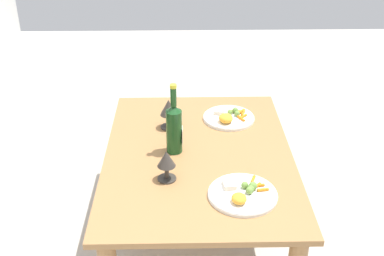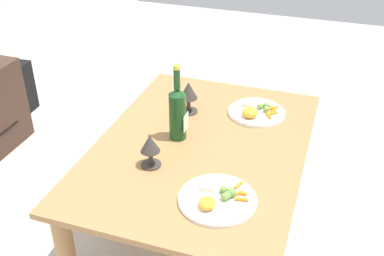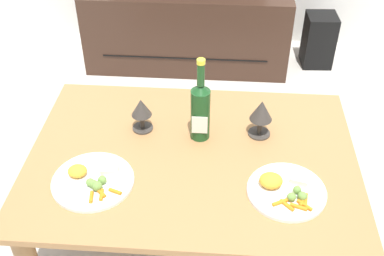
{
  "view_description": "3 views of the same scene",
  "coord_description": "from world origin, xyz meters",
  "px_view_note": "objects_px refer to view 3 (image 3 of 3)",
  "views": [
    {
      "loc": [
        -1.87,
        0.07,
        1.64
      ],
      "look_at": [
        0.05,
        0.03,
        0.57
      ],
      "focal_mm": 46.35,
      "sensor_mm": 36.0,
      "label": 1
    },
    {
      "loc": [
        -1.52,
        -0.48,
        1.53
      ],
      "look_at": [
        -0.03,
        0.03,
        0.56
      ],
      "focal_mm": 43.91,
      "sensor_mm": 36.0,
      "label": 2
    },
    {
      "loc": [
        0.09,
        -1.28,
        1.61
      ],
      "look_at": [
        -0.0,
        0.04,
        0.56
      ],
      "focal_mm": 45.24,
      "sensor_mm": 36.0,
      "label": 3
    }
  ],
  "objects_px": {
    "floor_speaker": "(319,40)",
    "dinner_plate_left": "(93,180)",
    "goblet_right": "(261,112)",
    "tv_stand": "(188,24)",
    "dining_table": "(192,170)",
    "wine_bottle": "(200,109)",
    "dinner_plate_right": "(286,190)",
    "goblet_left": "(141,110)"
  },
  "relations": [
    {
      "from": "floor_speaker",
      "to": "wine_bottle",
      "type": "relative_size",
      "value": 1.01
    },
    {
      "from": "goblet_left",
      "to": "dinner_plate_left",
      "type": "xyz_separation_m",
      "value": [
        -0.12,
        -0.3,
        -0.08
      ]
    },
    {
      "from": "wine_bottle",
      "to": "dinner_plate_right",
      "type": "height_order",
      "value": "wine_bottle"
    },
    {
      "from": "dinner_plate_right",
      "to": "goblet_right",
      "type": "bearing_deg",
      "value": 104.11
    },
    {
      "from": "floor_speaker",
      "to": "dinner_plate_right",
      "type": "distance_m",
      "value": 1.71
    },
    {
      "from": "tv_stand",
      "to": "dinner_plate_left",
      "type": "distance_m",
      "value": 1.66
    },
    {
      "from": "tv_stand",
      "to": "floor_speaker",
      "type": "height_order",
      "value": "tv_stand"
    },
    {
      "from": "floor_speaker",
      "to": "dinner_plate_left",
      "type": "bearing_deg",
      "value": -124.67
    },
    {
      "from": "dining_table",
      "to": "floor_speaker",
      "type": "height_order",
      "value": "dining_table"
    },
    {
      "from": "dining_table",
      "to": "wine_bottle",
      "type": "distance_m",
      "value": 0.23
    },
    {
      "from": "dining_table",
      "to": "wine_bottle",
      "type": "xyz_separation_m",
      "value": [
        0.02,
        0.11,
        0.2
      ]
    },
    {
      "from": "dinner_plate_left",
      "to": "dinner_plate_right",
      "type": "xyz_separation_m",
      "value": [
        0.63,
        0.0,
        0.0
      ]
    },
    {
      "from": "floor_speaker",
      "to": "goblet_right",
      "type": "relative_size",
      "value": 2.22
    },
    {
      "from": "dining_table",
      "to": "goblet_right",
      "type": "distance_m",
      "value": 0.33
    },
    {
      "from": "dining_table",
      "to": "wine_bottle",
      "type": "relative_size",
      "value": 3.55
    },
    {
      "from": "dining_table",
      "to": "tv_stand",
      "type": "bearing_deg",
      "value": 95.29
    },
    {
      "from": "dining_table",
      "to": "goblet_left",
      "type": "xyz_separation_m",
      "value": [
        -0.2,
        0.14,
        0.16
      ]
    },
    {
      "from": "tv_stand",
      "to": "goblet_left",
      "type": "xyz_separation_m",
      "value": [
        -0.06,
        -1.33,
        0.31
      ]
    },
    {
      "from": "goblet_right",
      "to": "tv_stand",
      "type": "bearing_deg",
      "value": 105.76
    },
    {
      "from": "goblet_right",
      "to": "dinner_plate_right",
      "type": "xyz_separation_m",
      "value": [
        0.07,
        -0.3,
        -0.09
      ]
    },
    {
      "from": "tv_stand",
      "to": "goblet_right",
      "type": "relative_size",
      "value": 8.23
    },
    {
      "from": "goblet_right",
      "to": "dinner_plate_left",
      "type": "relative_size",
      "value": 0.55
    },
    {
      "from": "floor_speaker",
      "to": "goblet_right",
      "type": "distance_m",
      "value": 1.47
    },
    {
      "from": "goblet_left",
      "to": "dinner_plate_right",
      "type": "bearing_deg",
      "value": -30.09
    },
    {
      "from": "floor_speaker",
      "to": "wine_bottle",
      "type": "height_order",
      "value": "wine_bottle"
    },
    {
      "from": "floor_speaker",
      "to": "dinner_plate_left",
      "type": "relative_size",
      "value": 1.21
    },
    {
      "from": "dinner_plate_left",
      "to": "dinner_plate_right",
      "type": "bearing_deg",
      "value": 0.06
    },
    {
      "from": "floor_speaker",
      "to": "dinner_plate_left",
      "type": "height_order",
      "value": "dinner_plate_left"
    },
    {
      "from": "floor_speaker",
      "to": "tv_stand",
      "type": "bearing_deg",
      "value": 177.23
    },
    {
      "from": "tv_stand",
      "to": "dinner_plate_right",
      "type": "height_order",
      "value": "dinner_plate_right"
    },
    {
      "from": "tv_stand",
      "to": "dinner_plate_right",
      "type": "distance_m",
      "value": 1.71
    },
    {
      "from": "wine_bottle",
      "to": "goblet_right",
      "type": "relative_size",
      "value": 2.19
    },
    {
      "from": "floor_speaker",
      "to": "wine_bottle",
      "type": "xyz_separation_m",
      "value": [
        -0.66,
        -1.37,
        0.43
      ]
    },
    {
      "from": "dinner_plate_left",
      "to": "tv_stand",
      "type": "bearing_deg",
      "value": 83.61
    },
    {
      "from": "goblet_right",
      "to": "dinner_plate_left",
      "type": "height_order",
      "value": "goblet_right"
    },
    {
      "from": "dining_table",
      "to": "goblet_left",
      "type": "distance_m",
      "value": 0.29
    },
    {
      "from": "floor_speaker",
      "to": "dinner_plate_right",
      "type": "bearing_deg",
      "value": -105.88
    },
    {
      "from": "dining_table",
      "to": "goblet_right",
      "type": "height_order",
      "value": "goblet_right"
    },
    {
      "from": "wine_bottle",
      "to": "goblet_right",
      "type": "distance_m",
      "value": 0.22
    },
    {
      "from": "dinner_plate_left",
      "to": "wine_bottle",
      "type": "bearing_deg",
      "value": 38.32
    },
    {
      "from": "goblet_right",
      "to": "goblet_left",
      "type": "bearing_deg",
      "value": 180.0
    },
    {
      "from": "dinner_plate_left",
      "to": "goblet_right",
      "type": "bearing_deg",
      "value": 28.05
    }
  ]
}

